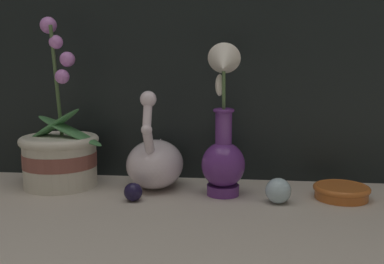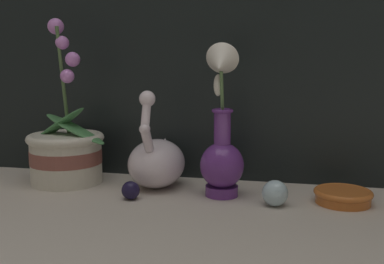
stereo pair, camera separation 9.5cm
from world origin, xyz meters
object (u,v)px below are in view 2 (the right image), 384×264
(swan_figurine, at_px, (157,160))
(glass_sphere, at_px, (275,193))
(orchid_potted_plant, at_px, (66,151))
(blue_vase, at_px, (222,146))
(amber_dish, at_px, (343,195))

(swan_figurine, height_order, glass_sphere, swan_figurine)
(orchid_potted_plant, bearing_deg, blue_vase, -5.17)
(orchid_potted_plant, relative_size, swan_figurine, 1.70)
(blue_vase, bearing_deg, swan_figurine, 163.54)
(orchid_potted_plant, distance_m, glass_sphere, 0.49)
(blue_vase, height_order, glass_sphere, blue_vase)
(blue_vase, distance_m, amber_dish, 0.26)
(swan_figurine, relative_size, blue_vase, 0.70)
(glass_sphere, height_order, amber_dish, glass_sphere)
(glass_sphere, bearing_deg, blue_vase, 160.48)
(swan_figurine, distance_m, blue_vase, 0.17)
(amber_dish, bearing_deg, orchid_potted_plant, 177.45)
(orchid_potted_plant, relative_size, blue_vase, 1.19)
(glass_sphere, bearing_deg, amber_dish, 19.17)
(orchid_potted_plant, distance_m, amber_dish, 0.61)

